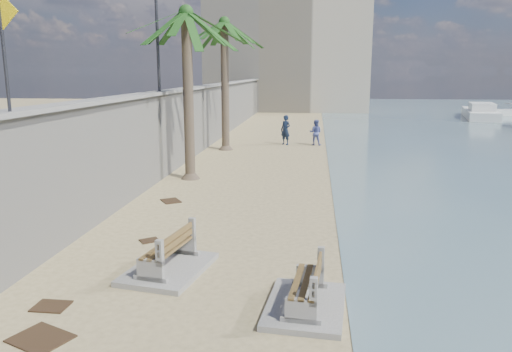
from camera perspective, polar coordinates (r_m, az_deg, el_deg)
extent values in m
plane|color=tan|center=(9.44, -2.04, -16.12)|extent=(140.00, 140.00, 0.00)
cube|color=gray|center=(29.09, -6.25, 6.54)|extent=(0.45, 70.00, 3.50)
cube|color=gray|center=(28.98, -6.33, 10.09)|extent=(0.80, 70.00, 0.12)
cube|color=#B7AA93|center=(60.37, 3.70, 14.31)|extent=(18.00, 12.00, 14.00)
cube|color=gray|center=(9.85, 5.68, -14.53)|extent=(1.63, 2.24, 0.12)
cube|color=gray|center=(11.60, -9.92, -10.41)|extent=(1.91, 2.49, 0.12)
cylinder|color=brown|center=(20.70, -7.74, 8.80)|extent=(0.42, 0.42, 6.70)
cylinder|color=brown|center=(28.45, -3.55, 10.06)|extent=(0.44, 0.44, 7.05)
cylinder|color=#2D2D33|center=(11.60, -26.85, 12.53)|extent=(0.07, 0.07, 2.40)
cube|color=yellow|center=(11.65, -27.23, 16.40)|extent=(0.78, 0.03, 0.78)
cylinder|color=#2D2D33|center=(21.28, -11.24, 16.20)|extent=(0.12, 0.12, 5.00)
imported|color=#142039|center=(30.65, 3.40, 5.52)|extent=(0.90, 0.84, 2.08)
imported|color=#4A549A|center=(30.61, 6.83, 5.12)|extent=(0.93, 0.77, 1.73)
cube|color=#382616|center=(9.56, -23.40, -16.68)|extent=(1.16, 1.06, 0.03)
cube|color=#382616|center=(10.63, -22.37, -13.60)|extent=(0.65, 0.52, 0.03)
cube|color=#382616|center=(17.59, -9.70, -2.82)|extent=(0.87, 0.91, 0.03)
cube|color=#382616|center=(13.68, -12.06, -7.21)|extent=(0.61, 0.60, 0.03)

